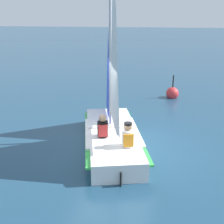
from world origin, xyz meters
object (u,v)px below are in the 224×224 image
Objects in this scene: buoy_marker at (172,93)px; sailor_crew at (128,142)px; sailboat_main at (112,125)px; sailor_helm at (103,132)px.

sailor_crew is at bearing -94.13° from buoy_marker.
sailboat_main reaches higher than buoy_marker.
sailboat_main is 0.46m from sailor_helm.
sailor_helm is 0.96× the size of buoy_marker.
sailboat_main reaches higher than sailor_crew.
buoy_marker is at bearing -33.10° from sailboat_main.
sailboat_main is 4.72× the size of sailor_crew.
sailboat_main is at bearing 16.58° from sailor_crew.
sailor_crew is at bearing -139.18° from sailor_helm.
sailboat_main is 4.54× the size of buoy_marker.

